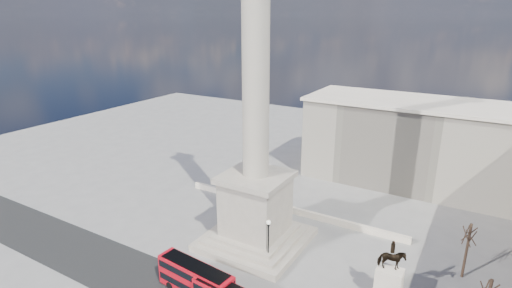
{
  "coord_description": "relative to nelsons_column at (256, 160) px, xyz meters",
  "views": [
    {
      "loc": [
        26.35,
        -39.61,
        32.12
      ],
      "look_at": [
        1.98,
        1.71,
        16.55
      ],
      "focal_mm": 28.0,
      "sensor_mm": 36.0,
      "label": 1
    }
  ],
  "objects": [
    {
      "name": "equestrian_statue",
      "position": [
        19.74,
        -2.82,
        -10.21
      ],
      "size": [
        3.73,
        2.8,
        7.84
      ],
      "color": "beige",
      "rests_on": "ground"
    },
    {
      "name": "red_bus_a",
      "position": [
        -0.04,
        -13.83,
        -10.71
      ],
      "size": [
        10.54,
        3.37,
        4.2
      ],
      "rotation": [
        0.0,
        0.0,
        -0.1
      ],
      "color": "#BB0916",
      "rests_on": "ground"
    },
    {
      "name": "building_northeast",
      "position": [
        20.0,
        35.0,
        -4.59
      ],
      "size": [
        51.0,
        17.0,
        16.6
      ],
      "color": "beige",
      "rests_on": "ground"
    },
    {
      "name": "victorian_lamp",
      "position": [
        4.41,
        -4.2,
        -8.91
      ],
      "size": [
        0.58,
        0.58,
        6.81
      ],
      "rotation": [
        0.0,
        0.0,
        -0.37
      ],
      "color": "black",
      "rests_on": "ground"
    },
    {
      "name": "balustrade_wall",
      "position": [
        0.0,
        11.0,
        -12.37
      ],
      "size": [
        40.0,
        0.6,
        1.1
      ],
      "primitive_type": "cube",
      "color": "beige",
      "rests_on": "ground"
    },
    {
      "name": "bare_tree_far",
      "position": [
        27.06,
        6.37,
        -6.57
      ],
      "size": [
        1.97,
        1.97,
        8.05
      ],
      "rotation": [
        0.0,
        0.0,
        -0.34
      ],
      "color": "#332319",
      "rests_on": "ground"
    },
    {
      "name": "nelsons_column",
      "position": [
        0.0,
        0.0,
        0.0
      ],
      "size": [
        14.0,
        14.0,
        49.85
      ],
      "color": "#A79C8B",
      "rests_on": "ground"
    },
    {
      "name": "ground",
      "position": [
        0.0,
        -5.0,
        -12.92
      ],
      "size": [
        180.0,
        180.0,
        0.0
      ],
      "primitive_type": "plane",
      "color": "gray",
      "rests_on": "ground"
    }
  ]
}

